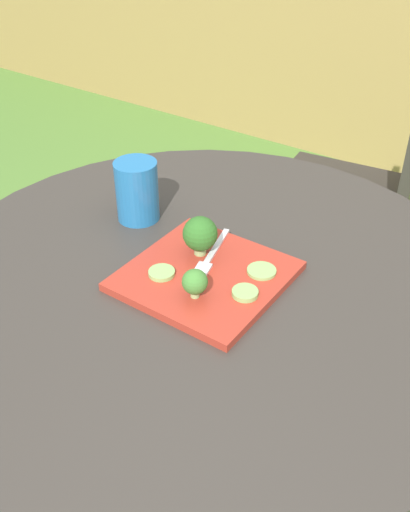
# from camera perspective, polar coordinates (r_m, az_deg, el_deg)

# --- Properties ---
(ground_plane) EXTENTS (12.00, 12.00, 0.00)m
(ground_plane) POSITION_cam_1_polar(r_m,az_deg,el_deg) (1.52, -0.02, -24.05)
(ground_plane) COLOR #568438
(patio_table) EXTENTS (0.97, 0.97, 0.72)m
(patio_table) POSITION_cam_1_polar(r_m,az_deg,el_deg) (1.13, -0.03, -11.33)
(patio_table) COLOR #38332D
(patio_table) RESTS_ON ground_plane
(patio_chair) EXTENTS (0.49, 0.49, 0.90)m
(patio_chair) POSITION_cam_1_polar(r_m,az_deg,el_deg) (1.76, 16.63, 7.51)
(patio_chair) COLOR #332D28
(patio_chair) RESTS_ON ground_plane
(salad_plate) EXTENTS (0.25, 0.25, 0.01)m
(salad_plate) POSITION_cam_1_polar(r_m,az_deg,el_deg) (0.95, 0.04, -1.98)
(salad_plate) COLOR #AD3323
(salad_plate) RESTS_ON patio_table
(drinking_glass) EXTENTS (0.08, 0.08, 0.12)m
(drinking_glass) POSITION_cam_1_polar(r_m,az_deg,el_deg) (1.10, -6.74, 6.15)
(drinking_glass) COLOR #236BA8
(drinking_glass) RESTS_ON patio_table
(fork) EXTENTS (0.06, 0.15, 0.00)m
(fork) POSITION_cam_1_polar(r_m,az_deg,el_deg) (0.97, 0.45, -0.18)
(fork) COLOR silver
(fork) RESTS_ON salad_plate
(broccoli_floret_0) EXTENTS (0.04, 0.04, 0.05)m
(broccoli_floret_0) POSITION_cam_1_polar(r_m,az_deg,el_deg) (0.88, -1.02, -2.61)
(broccoli_floret_0) COLOR #99B770
(broccoli_floret_0) RESTS_ON salad_plate
(broccoli_floret_1) EXTENTS (0.06, 0.06, 0.07)m
(broccoli_floret_1) POSITION_cam_1_polar(r_m,az_deg,el_deg) (0.97, -0.49, 2.18)
(broccoli_floret_1) COLOR #99B770
(broccoli_floret_1) RESTS_ON salad_plate
(cucumber_slice_0) EXTENTS (0.05, 0.05, 0.01)m
(cucumber_slice_0) POSITION_cam_1_polar(r_m,az_deg,el_deg) (0.95, 5.65, -1.48)
(cucumber_slice_0) COLOR #8EB766
(cucumber_slice_0) RESTS_ON salad_plate
(cucumber_slice_1) EXTENTS (0.04, 0.04, 0.01)m
(cucumber_slice_1) POSITION_cam_1_polar(r_m,az_deg,el_deg) (0.94, -4.33, -1.66)
(cucumber_slice_1) COLOR #8EB766
(cucumber_slice_1) RESTS_ON salad_plate
(cucumber_slice_2) EXTENTS (0.04, 0.04, 0.01)m
(cucumber_slice_2) POSITION_cam_1_polar(r_m,az_deg,el_deg) (0.90, 4.00, -3.67)
(cucumber_slice_2) COLOR #8EB766
(cucumber_slice_2) RESTS_ON salad_plate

